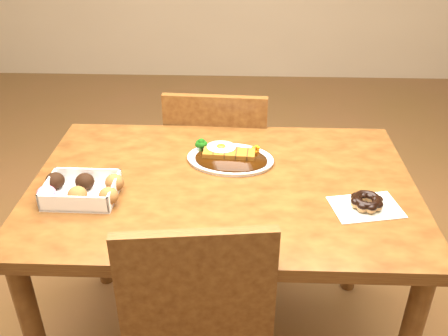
{
  "coord_description": "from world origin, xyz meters",
  "views": [
    {
      "loc": [
        0.05,
        -1.33,
        1.59
      ],
      "look_at": [
        0.0,
        -0.02,
        0.81
      ],
      "focal_mm": 40.0,
      "sensor_mm": 36.0,
      "label": 1
    }
  ],
  "objects_px": {
    "katsu_curry_plate": "(229,157)",
    "pon_de_ring": "(367,202)",
    "table": "(223,208)",
    "donut_box": "(81,189)",
    "chair_far": "(218,169)"
  },
  "relations": [
    {
      "from": "table",
      "to": "chair_far",
      "type": "bearing_deg",
      "value": 94.39
    },
    {
      "from": "katsu_curry_plate",
      "to": "pon_de_ring",
      "type": "height_order",
      "value": "katsu_curry_plate"
    },
    {
      "from": "katsu_curry_plate",
      "to": "chair_far",
      "type": "bearing_deg",
      "value": 97.95
    },
    {
      "from": "table",
      "to": "katsu_curry_plate",
      "type": "bearing_deg",
      "value": 83.88
    },
    {
      "from": "chair_far",
      "to": "donut_box",
      "type": "height_order",
      "value": "chair_far"
    },
    {
      "from": "donut_box",
      "to": "pon_de_ring",
      "type": "xyz_separation_m",
      "value": [
        0.84,
        -0.02,
        -0.01
      ]
    },
    {
      "from": "chair_far",
      "to": "katsu_curry_plate",
      "type": "bearing_deg",
      "value": 101.11
    },
    {
      "from": "table",
      "to": "chair_far",
      "type": "height_order",
      "value": "chair_far"
    },
    {
      "from": "table",
      "to": "pon_de_ring",
      "type": "height_order",
      "value": "pon_de_ring"
    },
    {
      "from": "katsu_curry_plate",
      "to": "donut_box",
      "type": "height_order",
      "value": "donut_box"
    },
    {
      "from": "katsu_curry_plate",
      "to": "pon_de_ring",
      "type": "distance_m",
      "value": 0.48
    },
    {
      "from": "donut_box",
      "to": "pon_de_ring",
      "type": "height_order",
      "value": "donut_box"
    },
    {
      "from": "table",
      "to": "chair_far",
      "type": "distance_m",
      "value": 0.56
    },
    {
      "from": "katsu_curry_plate",
      "to": "pon_de_ring",
      "type": "relative_size",
      "value": 1.43
    },
    {
      "from": "table",
      "to": "katsu_curry_plate",
      "type": "relative_size",
      "value": 3.86
    }
  ]
}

